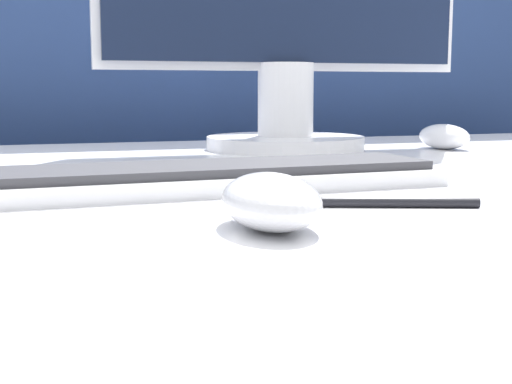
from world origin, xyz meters
TOP-DOWN VIEW (x-y plane):
  - partition_panel at (0.00, 0.68)m, footprint 5.00×0.03m
  - computer_mouse_near at (0.02, -0.25)m, footprint 0.07×0.11m
  - keyboard at (0.02, -0.06)m, footprint 0.44×0.13m
  - computer_mouse_far at (0.47, 0.25)m, footprint 0.07×0.10m
  - pen at (0.13, -0.20)m, footprint 0.14×0.06m

SIDE VIEW (x-z plane):
  - partition_panel at x=0.00m, z-range 0.00..1.28m
  - pen at x=0.13m, z-range 0.72..0.73m
  - keyboard at x=0.02m, z-range 0.72..0.74m
  - computer_mouse_near at x=0.02m, z-range 0.72..0.76m
  - computer_mouse_far at x=0.47m, z-range 0.72..0.76m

